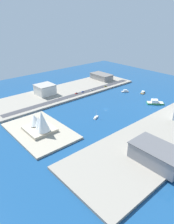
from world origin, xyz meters
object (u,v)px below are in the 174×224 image
object	(u,v)px
yacht_sleek_gray	(125,91)
taxi_yellow_cab	(106,86)
hatchback_blue	(83,92)
ferry_green_doubledeck	(155,102)
opera_landmark	(40,123)
traffic_light_waterfront	(59,99)
warehouse_low_gray	(157,155)
pickup_red	(76,93)
hotel_broad_white	(45,89)
carpark_squat_concrete	(101,76)
sailboat_small_white	(96,117)
van_white	(92,90)
water_taxi_orange	(143,92)

from	to	relation	value
yacht_sleek_gray	taxi_yellow_cab	xyz separation A→B (m)	(33.27, 10.27, 1.98)
taxi_yellow_cab	hatchback_blue	bearing A→B (deg)	83.41
ferry_green_doubledeck	opera_landmark	world-z (taller)	opera_landmark
ferry_green_doubledeck	hatchback_blue	bearing A→B (deg)	27.06
yacht_sleek_gray	traffic_light_waterfront	world-z (taller)	traffic_light_waterfront
warehouse_low_gray	traffic_light_waterfront	distance (m)	162.19
warehouse_low_gray	hatchback_blue	xyz separation A→B (m)	(169.40, -62.75, -6.29)
ferry_green_doubledeck	pickup_red	world-z (taller)	ferry_green_doubledeck
hotel_broad_white	opera_landmark	bearing A→B (deg)	146.34
warehouse_low_gray	pickup_red	distance (m)	177.82
carpark_squat_concrete	ferry_green_doubledeck	bearing A→B (deg)	169.75
sailboat_small_white	ferry_green_doubledeck	size ratio (longest dim) A/B	0.52
hotel_broad_white	warehouse_low_gray	world-z (taller)	hotel_broad_white
sailboat_small_white	carpark_squat_concrete	bearing A→B (deg)	-47.14
yacht_sleek_gray	opera_landmark	size ratio (longest dim) A/B	0.36
carpark_squat_concrete	opera_landmark	world-z (taller)	opera_landmark
van_white	water_taxi_orange	bearing A→B (deg)	-133.83
water_taxi_orange	yacht_sleek_gray	size ratio (longest dim) A/B	1.21
hatchback_blue	opera_landmark	bearing A→B (deg)	118.98
traffic_light_waterfront	yacht_sleek_gray	bearing A→B (deg)	-106.27
pickup_red	taxi_yellow_cab	bearing A→B (deg)	-96.13
hotel_broad_white	pickup_red	distance (m)	47.66
taxi_yellow_cab	traffic_light_waterfront	size ratio (longest dim) A/B	0.66
traffic_light_waterfront	opera_landmark	bearing A→B (deg)	131.54
hatchback_blue	opera_landmark	size ratio (longest dim) A/B	0.13
taxi_yellow_cab	water_taxi_orange	bearing A→B (deg)	-153.27
yacht_sleek_gray	water_taxi_orange	bearing A→B (deg)	-141.19
sailboat_small_white	taxi_yellow_cab	distance (m)	112.33
van_white	sailboat_small_white	bearing A→B (deg)	140.71
water_taxi_orange	taxi_yellow_cab	distance (m)	61.48
yacht_sleek_gray	pickup_red	distance (m)	78.34
water_taxi_orange	pickup_red	world-z (taller)	pickup_red
taxi_yellow_cab	warehouse_low_gray	bearing A→B (deg)	146.62
hotel_broad_white	carpark_squat_concrete	xyz separation A→B (m)	(1.19, -121.14, -2.55)
yacht_sleek_gray	traffic_light_waterfront	distance (m)	109.93
warehouse_low_gray	hatchback_blue	bearing A→B (deg)	-20.33
traffic_light_waterfront	opera_landmark	world-z (taller)	opera_landmark
ferry_green_doubledeck	opera_landmark	bearing A→B (deg)	77.10
sailboat_small_white	ferry_green_doubledeck	xyz separation A→B (m)	(-22.01, -92.19, 1.32)
hotel_broad_white	van_white	world-z (taller)	hotel_broad_white
sailboat_small_white	traffic_light_waterfront	xyz separation A→B (m)	(67.16, 7.05, 5.87)
hotel_broad_white	traffic_light_waterfront	xyz separation A→B (m)	(-38.91, 1.48, -3.12)
hatchback_blue	opera_landmark	distance (m)	125.17
ferry_green_doubledeck	sailboat_small_white	bearing A→B (deg)	76.57
sailboat_small_white	ferry_green_doubledeck	bearing A→B (deg)	-103.43
traffic_light_waterfront	opera_landmark	distance (m)	79.69
warehouse_low_gray	opera_landmark	world-z (taller)	opera_landmark
warehouse_low_gray	sailboat_small_white	bearing A→B (deg)	-11.99
opera_landmark	pickup_red	bearing A→B (deg)	-57.73
hotel_broad_white	opera_landmark	world-z (taller)	opera_landmark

